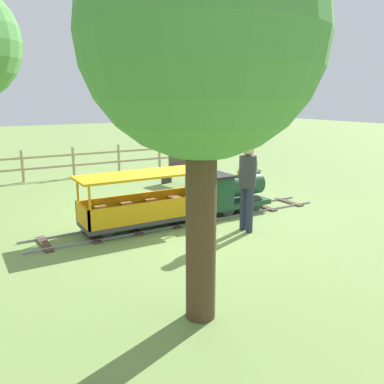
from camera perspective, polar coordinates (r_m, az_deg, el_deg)
name	(u,v)px	position (r m, az deg, el deg)	size (l,w,h in m)	color
ground_plane	(188,220)	(7.91, -0.53, -3.95)	(60.00, 60.00, 0.00)	#75934C
track	(187,220)	(7.89, -0.70, -3.87)	(0.78, 6.05, 0.04)	gray
locomotive	(231,190)	(8.31, 5.41, 0.26)	(0.74, 1.45, 0.99)	#1E472D
passenger_car	(144,205)	(7.39, -6.77, -1.88)	(0.84, 2.35, 0.97)	#3F3F3F
conductor_person	(247,178)	(7.12, 7.76, 1.93)	(0.30, 0.30, 1.62)	#282D47
park_bench	(182,171)	(10.87, -1.35, 3.02)	(1.36, 0.74, 0.82)	brown
oak_tree_far	(202,38)	(4.05, 1.39, 20.71)	(2.34, 2.34, 4.06)	#4C3823
fence_section	(97,159)	(12.73, -13.17, 4.48)	(0.08, 7.13, 0.90)	tan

